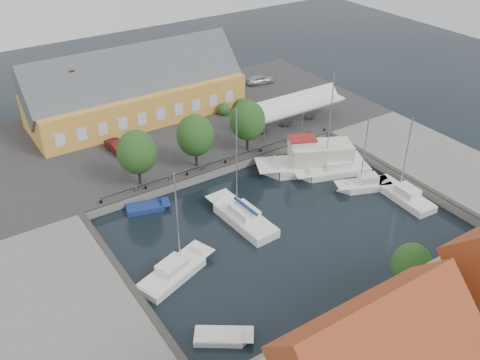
{
  "coord_description": "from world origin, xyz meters",
  "views": [
    {
      "loc": [
        -26.91,
        -34.92,
        31.85
      ],
      "look_at": [
        0.0,
        6.0,
        1.5
      ],
      "focal_mm": 40.0,
      "sensor_mm": 36.0,
      "label": 1
    }
  ],
  "objects_px": {
    "trawler": "(315,161)",
    "launch_nw": "(147,208)",
    "tent_canopy": "(294,105)",
    "car_red": "(117,147)",
    "car_silver": "(260,79)",
    "west_boat_c": "(175,273)",
    "launch_sw": "(222,338)",
    "warehouse": "(131,93)",
    "center_sailboat": "(242,218)",
    "east_boat_c": "(404,197)",
    "east_boat_a": "(332,170)",
    "east_boat_b": "(365,186)"
  },
  "relations": [
    {
      "from": "warehouse",
      "to": "car_red",
      "type": "height_order",
      "value": "warehouse"
    },
    {
      "from": "west_boat_c",
      "to": "east_boat_b",
      "type": "bearing_deg",
      "value": 2.71
    },
    {
      "from": "car_red",
      "to": "car_silver",
      "type": "bearing_deg",
      "value": 11.57
    },
    {
      "from": "warehouse",
      "to": "east_boat_c",
      "type": "relative_size",
      "value": 2.89
    },
    {
      "from": "car_silver",
      "to": "west_boat_c",
      "type": "relative_size",
      "value": 0.39
    },
    {
      "from": "car_silver",
      "to": "trawler",
      "type": "relative_size",
      "value": 0.32
    },
    {
      "from": "center_sailboat",
      "to": "car_silver",
      "type": "bearing_deg",
      "value": 51.93
    },
    {
      "from": "west_boat_c",
      "to": "launch_sw",
      "type": "relative_size",
      "value": 2.27
    },
    {
      "from": "car_red",
      "to": "center_sailboat",
      "type": "height_order",
      "value": "center_sailboat"
    },
    {
      "from": "tent_canopy",
      "to": "car_silver",
      "type": "height_order",
      "value": "tent_canopy"
    },
    {
      "from": "tent_canopy",
      "to": "west_boat_c",
      "type": "relative_size",
      "value": 1.31
    },
    {
      "from": "trawler",
      "to": "launch_nw",
      "type": "height_order",
      "value": "trawler"
    },
    {
      "from": "tent_canopy",
      "to": "car_red",
      "type": "bearing_deg",
      "value": 165.94
    },
    {
      "from": "car_red",
      "to": "center_sailboat",
      "type": "xyz_separation_m",
      "value": [
        5.49,
        -18.79,
        -1.31
      ]
    },
    {
      "from": "warehouse",
      "to": "car_silver",
      "type": "xyz_separation_m",
      "value": [
        21.16,
        0.24,
        -2.72
      ]
    },
    {
      "from": "trawler",
      "to": "east_boat_a",
      "type": "height_order",
      "value": "east_boat_a"
    },
    {
      "from": "warehouse",
      "to": "trawler",
      "type": "height_order",
      "value": "warehouse"
    },
    {
      "from": "car_silver",
      "to": "car_red",
      "type": "bearing_deg",
      "value": 117.53
    },
    {
      "from": "tent_canopy",
      "to": "west_boat_c",
      "type": "bearing_deg",
      "value": -147.57
    },
    {
      "from": "west_boat_c",
      "to": "launch_sw",
      "type": "bearing_deg",
      "value": -92.24
    },
    {
      "from": "car_silver",
      "to": "launch_nw",
      "type": "bearing_deg",
      "value": 135.14
    },
    {
      "from": "east_boat_a",
      "to": "launch_nw",
      "type": "distance_m",
      "value": 21.67
    },
    {
      "from": "east_boat_a",
      "to": "west_boat_c",
      "type": "height_order",
      "value": "east_boat_a"
    },
    {
      "from": "east_boat_c",
      "to": "warehouse",
      "type": "bearing_deg",
      "value": 116.28
    },
    {
      "from": "west_boat_c",
      "to": "launch_nw",
      "type": "relative_size",
      "value": 2.2
    },
    {
      "from": "trawler",
      "to": "west_boat_c",
      "type": "height_order",
      "value": "west_boat_c"
    },
    {
      "from": "east_boat_b",
      "to": "launch_sw",
      "type": "relative_size",
      "value": 1.91
    },
    {
      "from": "tent_canopy",
      "to": "west_boat_c",
      "type": "xyz_separation_m",
      "value": [
        -26.15,
        -16.62,
        -3.42
      ]
    },
    {
      "from": "car_silver",
      "to": "east_boat_a",
      "type": "xyz_separation_m",
      "value": [
        -7.38,
        -25.06,
        -1.45
      ]
    },
    {
      "from": "tent_canopy",
      "to": "east_boat_c",
      "type": "relative_size",
      "value": 1.42
    },
    {
      "from": "car_silver",
      "to": "east_boat_c",
      "type": "distance_m",
      "value": 33.85
    },
    {
      "from": "tent_canopy",
      "to": "car_silver",
      "type": "distance_m",
      "value": 14.95
    },
    {
      "from": "car_silver",
      "to": "launch_nw",
      "type": "distance_m",
      "value": 34.86
    },
    {
      "from": "launch_sw",
      "to": "east_boat_a",
      "type": "bearing_deg",
      "value": 30.75
    },
    {
      "from": "car_red",
      "to": "east_boat_a",
      "type": "distance_m",
      "value": 25.61
    },
    {
      "from": "car_red",
      "to": "east_boat_b",
      "type": "height_order",
      "value": "east_boat_b"
    },
    {
      "from": "car_red",
      "to": "launch_sw",
      "type": "bearing_deg",
      "value": -103.78
    },
    {
      "from": "east_boat_a",
      "to": "launch_sw",
      "type": "relative_size",
      "value": 2.72
    },
    {
      "from": "car_red",
      "to": "west_boat_c",
      "type": "distance_m",
      "value": 22.58
    },
    {
      "from": "center_sailboat",
      "to": "trawler",
      "type": "relative_size",
      "value": 0.97
    },
    {
      "from": "car_red",
      "to": "east_boat_a",
      "type": "bearing_deg",
      "value": -46.33
    },
    {
      "from": "car_silver",
      "to": "trawler",
      "type": "bearing_deg",
      "value": 169.68
    },
    {
      "from": "warehouse",
      "to": "tent_canopy",
      "type": "bearing_deg",
      "value": -39.86
    },
    {
      "from": "west_boat_c",
      "to": "trawler",
      "type": "bearing_deg",
      "value": 18.55
    },
    {
      "from": "warehouse",
      "to": "center_sailboat",
      "type": "relative_size",
      "value": 2.27
    },
    {
      "from": "launch_nw",
      "to": "center_sailboat",
      "type": "bearing_deg",
      "value": -45.64
    },
    {
      "from": "center_sailboat",
      "to": "east_boat_a",
      "type": "relative_size",
      "value": 0.99
    },
    {
      "from": "tent_canopy",
      "to": "east_boat_c",
      "type": "xyz_separation_m",
      "value": [
        -0.18,
        -19.38,
        -3.42
      ]
    },
    {
      "from": "launch_sw",
      "to": "launch_nw",
      "type": "relative_size",
      "value": 0.97
    },
    {
      "from": "launch_sw",
      "to": "warehouse",
      "type": "bearing_deg",
      "value": 75.74
    }
  ]
}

